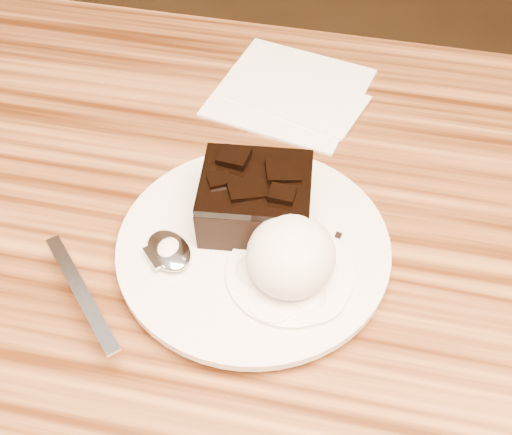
% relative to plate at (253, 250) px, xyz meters
% --- Properties ---
extents(plate, '(0.23, 0.23, 0.02)m').
position_rel_plate_xyz_m(plate, '(0.00, 0.00, 0.00)').
color(plate, silver).
rests_on(plate, dining_table).
extents(brownie, '(0.10, 0.09, 0.04)m').
position_rel_plate_xyz_m(brownie, '(-0.00, 0.03, 0.03)').
color(brownie, black).
rests_on(brownie, plate).
extents(ice_cream_scoop, '(0.07, 0.07, 0.06)m').
position_rel_plate_xyz_m(ice_cream_scoop, '(0.04, -0.03, 0.03)').
color(ice_cream_scoop, white).
rests_on(ice_cream_scoop, plate).
extents(melt_puddle, '(0.10, 0.10, 0.00)m').
position_rel_plate_xyz_m(melt_puddle, '(0.04, -0.03, 0.01)').
color(melt_puddle, white).
rests_on(melt_puddle, plate).
extents(spoon, '(0.15, 0.16, 0.01)m').
position_rel_plate_xyz_m(spoon, '(-0.06, -0.03, 0.01)').
color(spoon, silver).
rests_on(spoon, plate).
extents(napkin, '(0.18, 0.18, 0.01)m').
position_rel_plate_xyz_m(napkin, '(-0.01, 0.22, -0.01)').
color(napkin, white).
rests_on(napkin, dining_table).
extents(crumb_a, '(0.01, 0.01, 0.00)m').
position_rel_plate_xyz_m(crumb_a, '(0.01, -0.01, 0.01)').
color(crumb_a, black).
rests_on(crumb_a, plate).
extents(crumb_b, '(0.01, 0.01, 0.00)m').
position_rel_plate_xyz_m(crumb_b, '(0.07, 0.02, 0.01)').
color(crumb_b, black).
rests_on(crumb_b, plate).
extents(crumb_c, '(0.01, 0.00, 0.00)m').
position_rel_plate_xyz_m(crumb_c, '(0.04, -0.02, 0.01)').
color(crumb_c, black).
rests_on(crumb_c, plate).
extents(crumb_d, '(0.01, 0.01, 0.00)m').
position_rel_plate_xyz_m(crumb_d, '(0.00, -0.06, 0.01)').
color(crumb_d, black).
rests_on(crumb_d, plate).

